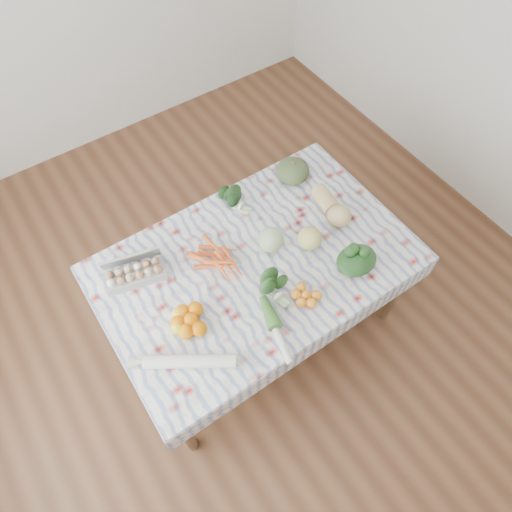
% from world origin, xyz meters
% --- Properties ---
extents(ground, '(4.50, 4.50, 0.00)m').
position_xyz_m(ground, '(0.00, 0.00, 0.00)').
color(ground, '#57321E').
rests_on(ground, ground).
extents(dining_table, '(1.60, 1.00, 0.75)m').
position_xyz_m(dining_table, '(0.00, 0.00, 0.68)').
color(dining_table, brown).
rests_on(dining_table, ground).
extents(tablecloth, '(1.66, 1.06, 0.01)m').
position_xyz_m(tablecloth, '(0.00, 0.00, 0.76)').
color(tablecloth, white).
rests_on(tablecloth, dining_table).
extents(egg_carton, '(0.33, 0.20, 0.08)m').
position_xyz_m(egg_carton, '(-0.57, 0.26, 0.80)').
color(egg_carton, '#9C9B97').
rests_on(egg_carton, tablecloth).
extents(carrot_bunch, '(0.31, 0.30, 0.04)m').
position_xyz_m(carrot_bunch, '(-0.18, 0.11, 0.78)').
color(carrot_bunch, orange).
rests_on(carrot_bunch, tablecloth).
extents(kale_bunch, '(0.18, 0.17, 0.13)m').
position_xyz_m(kale_bunch, '(0.11, 0.38, 0.83)').
color(kale_bunch, '#193515').
rests_on(kale_bunch, tablecloth).
extents(kabocha_squash, '(0.24, 0.24, 0.13)m').
position_xyz_m(kabocha_squash, '(0.52, 0.37, 0.83)').
color(kabocha_squash, '#44572F').
rests_on(kabocha_squash, tablecloth).
extents(cabbage, '(0.17, 0.17, 0.14)m').
position_xyz_m(cabbage, '(0.12, 0.03, 0.83)').
color(cabbage, '#A7BF82').
rests_on(cabbage, tablecloth).
extents(butternut_squash, '(0.16, 0.30, 0.13)m').
position_xyz_m(butternut_squash, '(0.54, 0.04, 0.83)').
color(butternut_squash, tan).
rests_on(butternut_squash, tablecloth).
extents(orange_cluster, '(0.31, 0.31, 0.08)m').
position_xyz_m(orange_cluster, '(-0.46, -0.12, 0.80)').
color(orange_cluster, orange).
rests_on(orange_cluster, tablecloth).
extents(broccoli, '(0.14, 0.14, 0.10)m').
position_xyz_m(broccoli, '(-0.03, -0.21, 0.81)').
color(broccoli, '#224D1C').
rests_on(broccoli, tablecloth).
extents(mandarin_cluster, '(0.23, 0.23, 0.05)m').
position_xyz_m(mandarin_cluster, '(0.09, -0.32, 0.79)').
color(mandarin_cluster, orange).
rests_on(mandarin_cluster, tablecloth).
extents(grapefruit, '(0.16, 0.16, 0.13)m').
position_xyz_m(grapefruit, '(0.30, -0.07, 0.83)').
color(grapefruit, '#D6CC67').
rests_on(grapefruit, tablecloth).
extents(spinach_bag, '(0.26, 0.23, 0.10)m').
position_xyz_m(spinach_bag, '(0.42, -0.31, 0.81)').
color(spinach_bag, '#183815').
rests_on(spinach_bag, tablecloth).
extents(daikon, '(0.41, 0.30, 0.06)m').
position_xyz_m(daikon, '(-0.57, -0.29, 0.79)').
color(daikon, white).
rests_on(daikon, tablecloth).
extents(leek, '(0.12, 0.35, 0.04)m').
position_xyz_m(leek, '(-0.15, -0.39, 0.78)').
color(leek, silver).
rests_on(leek, tablecloth).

